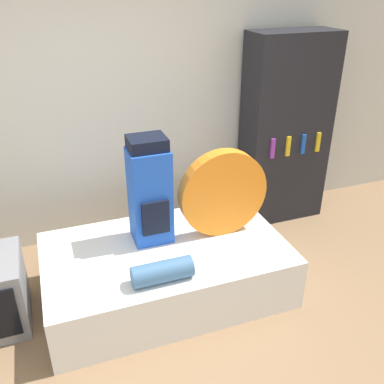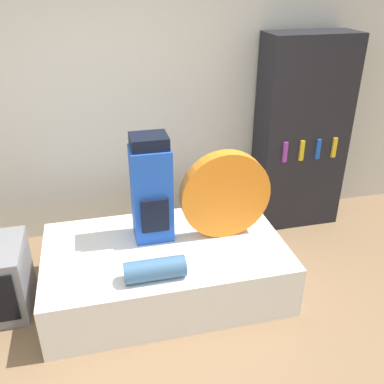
{
  "view_description": "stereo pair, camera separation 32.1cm",
  "coord_description": "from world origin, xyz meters",
  "px_view_note": "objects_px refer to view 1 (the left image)",
  "views": [
    {
      "loc": [
        -0.57,
        -1.81,
        2.36
      ],
      "look_at": [
        0.41,
        0.88,
        0.88
      ],
      "focal_mm": 40.0,
      "sensor_mm": 36.0,
      "label": 1
    },
    {
      "loc": [
        -0.27,
        -1.9,
        2.36
      ],
      "look_at": [
        0.41,
        0.88,
        0.88
      ],
      "focal_mm": 40.0,
      "sensor_mm": 36.0,
      "label": 2
    }
  ],
  "objects_px": {
    "tent_bag": "(223,193)",
    "backpack": "(150,192)",
    "bookshelf": "(285,130)",
    "sleeping_roll": "(162,272)"
  },
  "relations": [
    {
      "from": "backpack",
      "to": "sleeping_roll",
      "type": "xyz_separation_m",
      "value": [
        -0.07,
        -0.55,
        -0.34
      ]
    },
    {
      "from": "backpack",
      "to": "bookshelf",
      "type": "height_order",
      "value": "bookshelf"
    },
    {
      "from": "tent_bag",
      "to": "bookshelf",
      "type": "bearing_deg",
      "value": 36.99
    },
    {
      "from": "backpack",
      "to": "tent_bag",
      "type": "distance_m",
      "value": 0.58
    },
    {
      "from": "backpack",
      "to": "tent_bag",
      "type": "height_order",
      "value": "backpack"
    },
    {
      "from": "backpack",
      "to": "bookshelf",
      "type": "xyz_separation_m",
      "value": [
        1.58,
        0.66,
        0.09
      ]
    },
    {
      "from": "backpack",
      "to": "sleeping_roll",
      "type": "distance_m",
      "value": 0.65
    },
    {
      "from": "backpack",
      "to": "bookshelf",
      "type": "bearing_deg",
      "value": 22.56
    },
    {
      "from": "sleeping_roll",
      "to": "bookshelf",
      "type": "relative_size",
      "value": 0.23
    },
    {
      "from": "tent_bag",
      "to": "backpack",
      "type": "bearing_deg",
      "value": 169.43
    }
  ]
}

